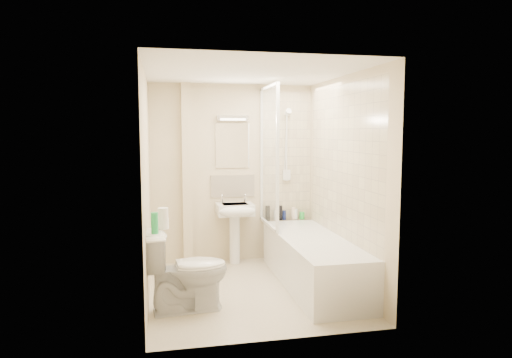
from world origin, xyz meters
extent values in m
plane|color=beige|center=(0.00, 0.00, 0.00)|extent=(2.50, 2.50, 0.00)
cube|color=beige|center=(0.00, 1.25, 1.20)|extent=(2.20, 0.02, 2.40)
cube|color=beige|center=(-1.10, 0.00, 1.20)|extent=(0.02, 2.50, 2.40)
cube|color=beige|center=(1.10, 0.00, 1.20)|extent=(0.02, 2.50, 2.40)
cube|color=white|center=(0.00, 0.00, 2.40)|extent=(2.20, 2.50, 0.02)
cube|color=beige|center=(0.75, 1.24, 1.42)|extent=(0.70, 0.01, 1.75)
cube|color=beige|center=(1.09, 0.04, 1.42)|extent=(0.01, 2.10, 1.75)
cube|color=beige|center=(-0.62, 1.19, 1.20)|extent=(0.12, 0.12, 2.40)
cube|color=beige|center=(0.00, 1.24, 1.03)|extent=(0.60, 0.02, 0.30)
cube|color=white|center=(0.00, 1.24, 1.58)|extent=(0.46, 0.01, 0.60)
cube|color=silver|center=(0.00, 1.22, 1.95)|extent=(0.42, 0.07, 0.07)
cube|color=white|center=(0.75, 0.04, 0.28)|extent=(0.70, 2.10, 0.55)
cube|color=white|center=(0.75, 0.04, 0.49)|extent=(0.56, 1.96, 0.05)
cube|color=white|center=(0.40, 0.80, 1.45)|extent=(0.01, 0.90, 1.80)
cube|color=white|center=(0.40, 1.23, 1.45)|extent=(0.04, 0.04, 1.80)
cube|color=white|center=(0.40, 0.35, 1.45)|extent=(0.04, 0.04, 1.80)
cube|color=white|center=(0.40, 0.80, 2.33)|extent=(0.04, 0.90, 0.04)
cube|color=white|center=(0.40, 0.80, 0.57)|extent=(0.04, 0.90, 0.03)
cylinder|color=white|center=(0.75, 1.22, 1.55)|extent=(0.02, 0.02, 0.90)
cylinder|color=white|center=(0.75, 1.22, 1.10)|extent=(0.05, 0.05, 0.02)
cylinder|color=white|center=(0.75, 1.22, 2.00)|extent=(0.05, 0.05, 0.02)
cylinder|color=white|center=(0.75, 1.15, 2.03)|extent=(0.08, 0.11, 0.11)
cube|color=white|center=(0.75, 1.21, 1.17)|extent=(0.10, 0.05, 0.14)
cylinder|color=white|center=(0.73, 1.19, 1.60)|extent=(0.01, 0.13, 0.84)
cylinder|color=white|center=(0.00, 1.08, 0.32)|extent=(0.14, 0.14, 0.65)
cube|color=white|center=(0.00, 1.05, 0.74)|extent=(0.48, 0.37, 0.15)
ellipsoid|color=white|center=(0.00, 0.88, 0.74)|extent=(0.48, 0.20, 0.15)
cube|color=silver|center=(0.00, 1.05, 0.80)|extent=(0.33, 0.24, 0.04)
cylinder|color=white|center=(-0.16, 1.16, 0.86)|extent=(0.03, 0.03, 0.10)
cylinder|color=white|center=(0.16, 1.16, 0.86)|extent=(0.03, 0.03, 0.10)
sphere|color=white|center=(-0.16, 1.16, 0.91)|extent=(0.04, 0.04, 0.04)
sphere|color=white|center=(0.16, 1.16, 0.91)|extent=(0.04, 0.04, 0.04)
cylinder|color=black|center=(0.47, 1.16, 0.65)|extent=(0.07, 0.07, 0.20)
cylinder|color=silver|center=(0.58, 1.16, 0.62)|extent=(0.05, 0.05, 0.14)
cylinder|color=black|center=(0.65, 1.16, 0.65)|extent=(0.06, 0.06, 0.20)
cylinder|color=#121C50|center=(0.71, 1.16, 0.62)|extent=(0.05, 0.05, 0.13)
cylinder|color=beige|center=(0.84, 1.16, 0.63)|extent=(0.05, 0.05, 0.17)
cylinder|color=white|center=(0.87, 1.16, 0.62)|extent=(0.06, 0.06, 0.15)
cylinder|color=green|center=(0.96, 1.16, 0.60)|extent=(0.07, 0.07, 0.10)
imported|color=white|center=(-0.72, -0.43, 0.41)|extent=(0.59, 0.88, 0.82)
cylinder|color=white|center=(-0.95, -0.34, 0.87)|extent=(0.12, 0.12, 0.10)
cylinder|color=white|center=(-0.94, -0.37, 0.97)|extent=(0.10, 0.10, 0.11)
cylinder|color=green|center=(-1.02, -0.55, 0.92)|extent=(0.07, 0.07, 0.20)
camera|label=1|loc=(-0.94, -4.86, 1.77)|focal=32.00mm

